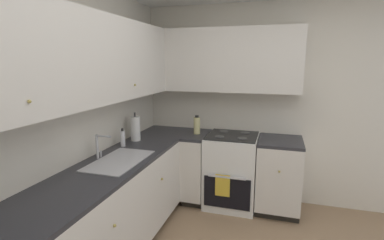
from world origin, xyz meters
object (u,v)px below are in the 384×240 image
at_px(oven_range, 232,170).
at_px(paper_towel_roll, 135,129).
at_px(oil_bottle, 197,125).
at_px(soap_bottle, 123,138).

relative_size(oven_range, paper_towel_roll, 3.09).
bearing_deg(paper_towel_roll, oven_range, -63.15).
xyz_separation_m(paper_towel_roll, oil_bottle, (0.51, -0.59, -0.03)).
relative_size(oven_range, oil_bottle, 4.45).
relative_size(oven_range, soap_bottle, 5.26).
bearing_deg(paper_towel_roll, soap_bottle, 175.51).
bearing_deg(oil_bottle, paper_towel_roll, 130.76).
bearing_deg(paper_towel_roll, oil_bottle, -49.24).
bearing_deg(oven_range, soap_bottle, 126.34).
distance_m(oven_range, paper_towel_roll, 1.31).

